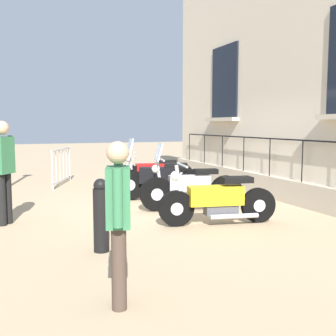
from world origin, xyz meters
TOP-DOWN VIEW (x-y plane):
  - ground_plane at (0.00, 0.00)m, footprint 60.00×60.00m
  - building_facade at (-2.77, -0.00)m, footprint 0.82×10.87m
  - motorcycle_red at (-0.16, -1.83)m, footprint 2.07×0.59m
  - motorcycle_black at (0.10, -0.66)m, footprint 2.05×0.97m
  - motorcycle_silver at (-0.08, 0.60)m, footprint 2.09×0.67m
  - motorcycle_yellow at (-0.02, 1.86)m, footprint 2.07×0.79m
  - crowd_barrier at (1.90, -3.90)m, footprint 0.74×1.87m
  - bollard at (2.17, 2.66)m, footprint 0.21×0.21m
  - pedestrian_standing at (2.37, 4.40)m, footprint 0.31×0.51m
  - pedestrian_walking at (3.39, 0.56)m, footprint 0.39×0.44m

SIDE VIEW (x-z plane):
  - ground_plane at x=0.00m, z-range 0.00..0.00m
  - motorcycle_yellow at x=-0.02m, z-range -0.11..0.95m
  - motorcycle_silver at x=-0.08m, z-range -0.23..1.12m
  - motorcycle_red at x=-0.16m, z-range -0.24..1.13m
  - motorcycle_black at x=0.10m, z-range -0.17..1.11m
  - bollard at x=2.17m, z-range 0.00..1.00m
  - crowd_barrier at x=1.90m, z-range 0.04..1.09m
  - pedestrian_standing at x=2.37m, z-range 0.09..1.66m
  - pedestrian_walking at x=3.39m, z-range 0.13..1.90m
  - building_facade at x=-2.77m, z-range -0.08..6.85m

